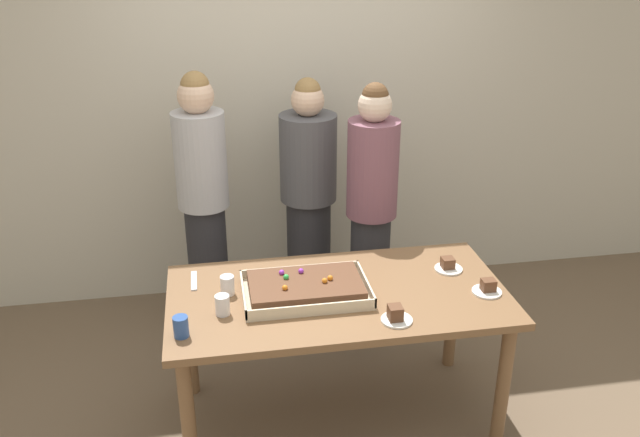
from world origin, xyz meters
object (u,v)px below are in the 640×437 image
person_serving_front (371,211)px  person_striped_tie_right (308,199)px  cake_server_utensil (194,281)px  drink_cup_far_end (227,285)px  drink_cup_nearest (181,327)px  drink_cup_middle (222,305)px  plated_slice_far_left (396,316)px  plated_slice_near_right (448,266)px  sheet_cake (306,288)px  party_table (338,309)px  person_green_shirt_behind (204,201)px  plated_slice_near_left (488,288)px

person_serving_front → person_striped_tie_right: size_ratio=1.02×
cake_server_utensil → person_striped_tie_right: person_striped_tie_right is taller
drink_cup_far_end → person_striped_tie_right: bearing=61.2°
drink_cup_nearest → cake_server_utensil: drink_cup_nearest is taller
drink_cup_middle → plated_slice_far_left: bearing=-14.1°
plated_slice_far_left → drink_cup_middle: bearing=165.9°
plated_slice_near_right → drink_cup_far_end: 1.18m
cake_server_utensil → person_serving_front: (1.08, 0.54, 0.09)m
sheet_cake → person_serving_front: person_serving_front is taller
party_table → drink_cup_middle: (-0.58, -0.10, 0.15)m
drink_cup_far_end → person_serving_front: bearing=37.6°
plated_slice_far_left → cake_server_utensil: (-0.93, 0.54, -0.02)m
sheet_cake → cake_server_utensil: (-0.55, 0.24, -0.03)m
drink_cup_middle → sheet_cake: bearing=14.6°
party_table → cake_server_utensil: (-0.72, 0.24, 0.10)m
plated_slice_near_right → cake_server_utensil: plated_slice_near_right is taller
drink_cup_far_end → person_green_shirt_behind: (-0.10, 0.96, 0.07)m
drink_cup_far_end → person_green_shirt_behind: size_ratio=0.06×
drink_cup_nearest → drink_cup_far_end: size_ratio=1.00×
party_table → person_green_shirt_behind: (-0.65, 1.05, 0.22)m
drink_cup_nearest → person_serving_front: (1.14, 1.05, 0.04)m
drink_cup_middle → drink_cup_far_end: 0.19m
party_table → drink_cup_far_end: (-0.55, 0.08, 0.15)m
plated_slice_near_right → person_green_shirt_behind: bearing=144.6°
drink_cup_nearest → person_striped_tie_right: size_ratio=0.06×
plated_slice_near_left → person_green_shirt_behind: size_ratio=0.09×
person_green_shirt_behind → plated_slice_near_right: bearing=29.8°
party_table → person_serving_front: 0.89m
person_striped_tie_right → plated_slice_far_left: bearing=17.2°
drink_cup_middle → party_table: bearing=10.0°
plated_slice_far_left → cake_server_utensil: bearing=149.7°
person_green_shirt_behind → person_striped_tie_right: (0.68, 0.09, -0.07)m
plated_slice_near_left → plated_slice_far_left: (-0.53, -0.18, 0.00)m
plated_slice_near_left → drink_cup_nearest: 1.52m
plated_slice_near_left → person_serving_front: size_ratio=0.09×
plated_slice_near_right → drink_cup_far_end: size_ratio=1.50×
drink_cup_far_end → person_serving_front: size_ratio=0.06×
drink_cup_nearest → person_serving_front: 1.55m
person_serving_front → cake_server_utensil: bearing=-29.1°
plated_slice_near_right → person_striped_tie_right: size_ratio=0.09×
sheet_cake → drink_cup_far_end: size_ratio=6.31×
party_table → person_serving_front: (0.37, 0.79, 0.19)m
plated_slice_far_left → person_striped_tie_right: person_striped_tie_right is taller
plated_slice_near_left → plated_slice_near_right: bearing=112.9°
plated_slice_far_left → drink_cup_far_end: bearing=153.2°
party_table → drink_cup_far_end: size_ratio=17.10×
plated_slice_far_left → cake_server_utensil: 1.08m
drink_cup_nearest → person_striped_tie_right: 1.61m
drink_cup_nearest → cake_server_utensil: size_ratio=0.50×
party_table → person_striped_tie_right: bearing=88.5°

